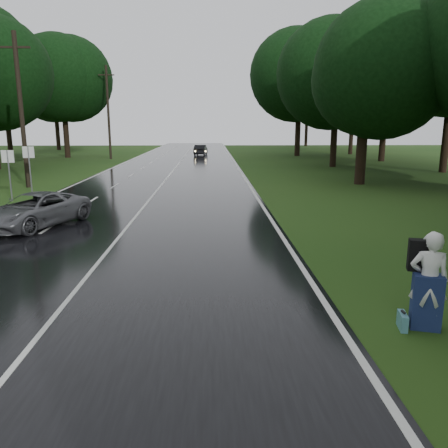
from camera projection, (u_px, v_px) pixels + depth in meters
The scene contains 15 objects.
ground at pixel (63, 308), 9.79m from camera, with size 160.00×160.00×0.00m, color #234113.
road at pixel (161, 186), 29.30m from camera, with size 12.00×140.00×0.04m, color black.
lane_center at pixel (161, 185), 29.29m from camera, with size 0.12×140.00×0.01m, color silver.
grey_car at pixel (35, 210), 17.35m from camera, with size 2.16×4.68×1.30m, color #515357.
far_car at pixel (201, 150), 58.72m from camera, with size 1.41×4.03×1.33m, color black.
hitchhiker at pixel (428, 284), 8.64m from camera, with size 0.82×0.78×1.97m.
suitcase at pixel (402, 321), 8.75m from camera, with size 0.13×0.45×0.32m, color teal.
utility_pole_mid at pixel (29, 187), 28.73m from camera, with size 1.80×0.28×9.46m, color black, non-canonical shape.
utility_pole_far at pixel (111, 159), 52.52m from camera, with size 1.80×0.28×10.53m, color black, non-canonical shape.
road_sign_a at pixel (12, 201), 23.45m from camera, with size 0.64×0.10×2.66m, color white, non-canonical shape.
road_sign_b at pixel (32, 194), 26.07m from camera, with size 0.65×0.10×2.73m, color white, non-canonical shape.
tree_left_f at pixel (68, 158), 54.84m from camera, with size 10.53×10.53×16.45m, color black, non-canonical shape.
tree_right_d at pixel (359, 184), 30.30m from camera, with size 7.81×7.81×12.21m, color black, non-canonical shape.
tree_right_e at pixel (332, 167), 42.75m from camera, with size 9.02×9.02×14.10m, color black, non-canonical shape.
tree_right_f at pixel (297, 156), 57.87m from camera, with size 10.91×10.91×17.04m, color black, non-canonical shape.
Camera 1 is at (3.26, -9.26, 3.93)m, focal length 35.71 mm.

